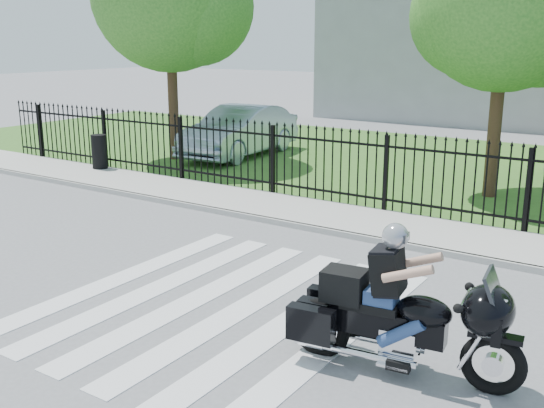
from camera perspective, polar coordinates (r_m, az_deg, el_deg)
The scene contains 10 objects.
ground at distance 9.62m, azimuth -4.83°, elevation -8.95°, with size 120.00×120.00×0.00m, color slate.
crosswalk at distance 9.62m, azimuth -4.83°, elevation -8.92°, with size 5.00×5.50×0.01m, color silver, non-canonical shape.
sidewalk at distance 13.63m, azimuth 8.30°, elevation -1.63°, with size 40.00×2.00×0.12m, color #ADAAA3.
curb at distance 12.77m, azimuth 6.36°, elevation -2.69°, with size 40.00×0.12×0.12m, color #ADAAA3.
grass_strip at distance 20.04m, azimuth 16.97°, elevation 2.96°, with size 40.00×12.00×0.02m, color #386121.
iron_fence at distance 14.31m, azimuth 10.15°, elevation 2.55°, with size 26.00×0.04×1.80m.
tree_mid at distance 16.40m, azimuth 20.22°, elevation 16.65°, with size 4.20×4.20×6.78m.
motorcycle_rider at distance 7.65m, azimuth 11.07°, elevation -9.41°, with size 2.80×1.10×1.86m.
parked_car at distance 21.33m, azimuth -2.90°, elevation 6.54°, with size 1.76×5.04×1.66m, color #9DAFC6.
litter_bin at distance 19.43m, azimuth -15.22°, elevation 4.56°, with size 0.44×0.44×1.00m, color black.
Camera 1 is at (5.53, -6.87, 3.84)m, focal length 42.00 mm.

